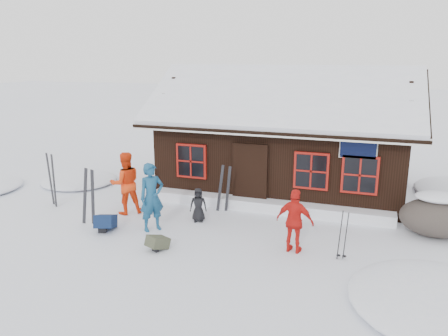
{
  "coord_description": "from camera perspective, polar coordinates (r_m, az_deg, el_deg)",
  "views": [
    {
      "loc": [
        4.41,
        -10.38,
        4.7
      ],
      "look_at": [
        0.15,
        2.1,
        1.3
      ],
      "focal_mm": 35.0,
      "sensor_mm": 36.0,
      "label": 1
    }
  ],
  "objects": [
    {
      "name": "ground",
      "position": [
        12.22,
        -3.88,
        -8.2
      ],
      "size": [
        120.0,
        120.0,
        0.0
      ],
      "primitive_type": "plane",
      "color": "white",
      "rests_on": "ground"
    },
    {
      "name": "mountain_hut",
      "position": [
        15.95,
        7.99,
        3.0
      ],
      "size": [
        8.9,
        6.09,
        4.42
      ],
      "color": "black",
      "rests_on": "ground"
    },
    {
      "name": "snow_drift",
      "position": [
        13.73,
        5.58,
        -4.86
      ],
      "size": [
        7.6,
        0.6,
        0.35
      ],
      "primitive_type": "cube",
      "color": "white",
      "rests_on": "ground"
    },
    {
      "name": "snow_mounds",
      "position": [
        13.4,
        5.81,
        -6.15
      ],
      "size": [
        20.6,
        13.2,
        0.48
      ],
      "color": "white",
      "rests_on": "ground"
    },
    {
      "name": "ski_pair_mid",
      "position": [
        15.01,
        -21.54,
        -1.53
      ],
      "size": [
        0.43,
        0.25,
        1.76
      ],
      "rotation": [
        0.0,
        0.0,
        -0.49
      ],
      "color": "black",
      "rests_on": "ground"
    },
    {
      "name": "skier_crouched",
      "position": [
        12.73,
        -3.38,
        -4.83
      ],
      "size": [
        0.57,
        0.46,
        1.01
      ],
      "primitive_type": "imported",
      "rotation": [
        0.0,
        0.0,
        0.32
      ],
      "color": "black",
      "rests_on": "ground"
    },
    {
      "name": "skier_orange_left",
      "position": [
        13.55,
        -12.73,
        -1.94
      ],
      "size": [
        1.18,
        1.16,
        1.92
      ],
      "primitive_type": "imported",
      "rotation": [
        0.0,
        0.0,
        3.86
      ],
      "color": "#F53E11",
      "rests_on": "ground"
    },
    {
      "name": "backpack_blue",
      "position": [
        12.6,
        -15.17,
        -7.11
      ],
      "size": [
        0.67,
        0.77,
        0.35
      ],
      "primitive_type": "cube",
      "rotation": [
        0.0,
        0.0,
        0.32
      ],
      "color": "#0F2044",
      "rests_on": "ground"
    },
    {
      "name": "backpack_olive",
      "position": [
        11.16,
        -8.65,
        -9.86
      ],
      "size": [
        0.55,
        0.62,
        0.28
      ],
      "primitive_type": "cube",
      "rotation": [
        0.0,
        0.0,
        -0.42
      ],
      "color": "#404330",
      "rests_on": "ground"
    },
    {
      "name": "skier_teal",
      "position": [
        12.11,
        -9.41,
        -3.78
      ],
      "size": [
        0.79,
        0.83,
        1.9
      ],
      "primitive_type": "imported",
      "rotation": [
        0.0,
        0.0,
        0.88
      ],
      "color": "navy",
      "rests_on": "ground"
    },
    {
      "name": "ski_pair_right",
      "position": [
        13.46,
        0.01,
        -2.79
      ],
      "size": [
        0.5,
        0.11,
        1.52
      ],
      "rotation": [
        0.0,
        0.0,
        0.03
      ],
      "color": "black",
      "rests_on": "ground"
    },
    {
      "name": "boulder",
      "position": [
        12.99,
        25.93,
        -5.71
      ],
      "size": [
        1.85,
        1.38,
        1.08
      ],
      "color": "#4B423C",
      "rests_on": "ground"
    },
    {
      "name": "ski_poles",
      "position": [
        10.76,
        15.25,
        -8.59
      ],
      "size": [
        0.22,
        0.11,
        1.24
      ],
      "color": "black",
      "rests_on": "ground"
    },
    {
      "name": "ski_pair_left",
      "position": [
        12.99,
        -17.24,
        -3.69
      ],
      "size": [
        0.54,
        0.14,
        1.7
      ],
      "rotation": [
        0.0,
        0.0,
        -0.08
      ],
      "color": "black",
      "rests_on": "ground"
    },
    {
      "name": "skier_orange_right",
      "position": [
        10.81,
        9.25,
        -6.87
      ],
      "size": [
        0.99,
        0.54,
        1.61
      ],
      "primitive_type": "imported",
      "rotation": [
        0.0,
        0.0,
        2.98
      ],
      "color": "red",
      "rests_on": "ground"
    }
  ]
}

